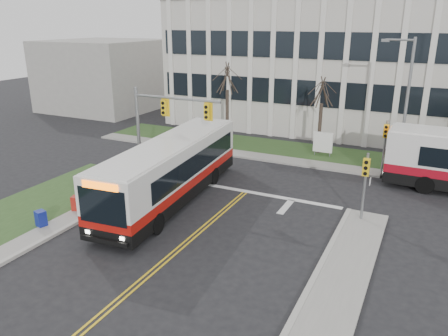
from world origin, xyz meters
TOP-DOWN VIEW (x-y plane):
  - ground at (0.00, 0.00)m, footprint 120.00×120.00m
  - sidewalk_cross at (5.00, 15.20)m, footprint 44.00×1.60m
  - building_lawn at (5.00, 18.00)m, footprint 44.00×5.00m
  - office_building at (5.00, 30.00)m, footprint 40.00×16.00m
  - building_annex at (-26.00, 26.00)m, footprint 12.00×12.00m
  - mast_arm_signal at (-5.62, 7.16)m, footprint 6.11×0.38m
  - signal_pole_near at (7.20, 6.90)m, footprint 0.34×0.39m
  - signal_pole_far at (7.20, 15.40)m, footprint 0.34×0.39m
  - streetlight at (8.03, 16.20)m, footprint 2.15×0.25m
  - directory_sign at (2.50, 17.50)m, footprint 1.50×0.12m
  - tree_left at (-6.00, 18.00)m, footprint 1.80×1.80m
  - tree_mid at (2.00, 18.20)m, footprint 1.80×1.80m
  - bus_main at (-3.48, 5.07)m, footprint 3.99×13.48m
  - newspaper_box_blue at (-7.55, -1.08)m, footprint 0.61×0.58m
  - newspaper_box_red at (-7.30, 1.22)m, footprint 0.61×0.58m

SIDE VIEW (x-z plane):
  - ground at x=0.00m, z-range 0.00..0.00m
  - building_lawn at x=5.00m, z-range 0.00..0.12m
  - sidewalk_cross at x=5.00m, z-range 0.00..0.14m
  - newspaper_box_blue at x=-7.55m, z-range 0.00..0.95m
  - newspaper_box_red at x=-7.30m, z-range 0.00..0.95m
  - directory_sign at x=2.50m, z-range 0.17..2.17m
  - bus_main at x=-3.48m, z-range 0.00..3.54m
  - signal_pole_near at x=7.20m, z-range 0.60..4.40m
  - signal_pole_far at x=7.20m, z-range 0.60..4.40m
  - building_annex at x=-26.00m, z-range 0.00..8.00m
  - mast_arm_signal at x=-5.62m, z-range 1.16..7.36m
  - tree_mid at x=2.00m, z-range 1.47..8.29m
  - streetlight at x=8.03m, z-range 0.59..9.79m
  - tree_left at x=-6.00m, z-range 1.66..9.36m
  - office_building at x=5.00m, z-range 0.00..12.00m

